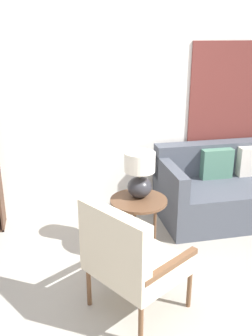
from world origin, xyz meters
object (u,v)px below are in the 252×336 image
at_px(side_table, 139,205).
at_px(table_lamp, 140,173).
at_px(armchair, 128,256).
at_px(couch, 238,189).

height_order(side_table, table_lamp, table_lamp).
height_order(armchair, couch, armchair).
distance_m(side_table, table_lamp, 0.31).
xyz_separation_m(armchair, table_lamp, (0.31, 0.89, 0.28)).
relative_size(couch, side_table, 3.33).
height_order(couch, table_lamp, table_lamp).
height_order(couch, side_table, couch).
distance_m(armchair, side_table, 0.87).
xyz_separation_m(couch, side_table, (-1.30, -0.51, 0.18)).
xyz_separation_m(side_table, table_lamp, (0.02, 0.06, 0.30)).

